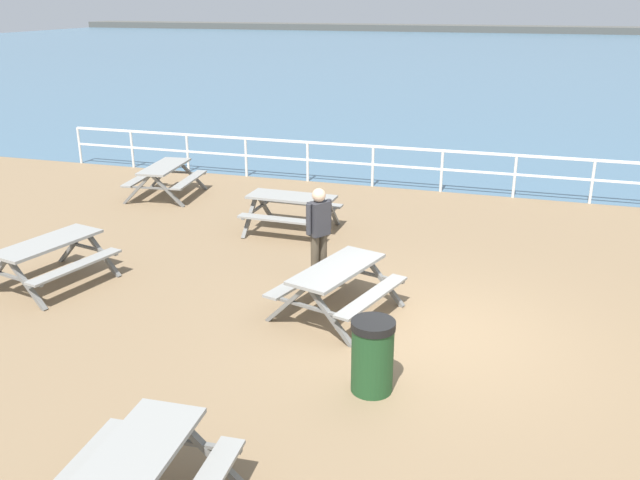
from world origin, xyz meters
The scene contains 11 objects.
ground_plane centered at (0.00, 0.00, -0.10)m, with size 30.00×24.00×0.20m, color #846B4C.
sea_band centered at (0.00, 52.75, 0.00)m, with size 142.00×90.00×0.01m, color #476B84.
distant_shoreline centered at (0.00, 95.75, 0.00)m, with size 142.00×6.00×1.80m, color #4C4C47.
seaward_railing centered at (0.00, 7.75, 0.74)m, with size 23.07×0.07×1.08m.
picnic_table_near_left centered at (-1.48, 0.24, 0.58)m, with size 1.94×2.15×0.80m.
picnic_table_near_right centered at (-3.45, 3.73, 0.58)m, with size 1.83×1.58×0.80m.
picnic_table_mid_centre centered at (-7.30, 5.32, 0.58)m, with size 1.72×1.96×0.80m.
picnic_table_far_left centered at (-2.01, -4.65, 0.58)m, with size 1.63×1.88×0.80m.
picnic_table_far_right centered at (-6.44, -0.09, 0.58)m, with size 1.87×2.09×0.80m.
visitor centered at (-2.12, 1.37, 0.95)m, with size 0.37×0.46×1.66m.
litter_bin centered at (-0.47, -1.72, 0.48)m, with size 0.55×0.55×0.95m.
Camera 1 is at (1.07, -8.89, 4.61)m, focal length 37.87 mm.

